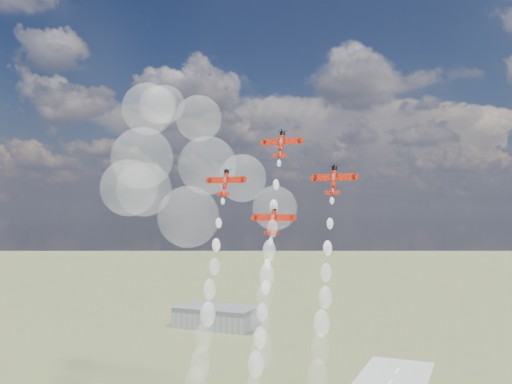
{
  "coord_description": "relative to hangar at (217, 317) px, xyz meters",
  "views": [
    {
      "loc": [
        40.13,
        -128.7,
        74.05
      ],
      "look_at": [
        -16.35,
        2.41,
        79.03
      ],
      "focal_mm": 38.0,
      "sensor_mm": 36.0,
      "label": 1
    }
  ],
  "objects": [
    {
      "name": "hangar",
      "position": [
        0.0,
        0.0,
        0.0
      ],
      "size": [
        50.0,
        28.0,
        13.0
      ],
      "color": "gray",
      "rests_on": "ground"
    },
    {
      "name": "smoke_trail_right",
      "position": [
        124.84,
        -190.43,
        34.07
      ],
      "size": [
        5.67,
        17.5,
        48.43
      ],
      "color": "white",
      "rests_on": "plane_right"
    },
    {
      "name": "smoke_trail_lead",
      "position": [
        109.78,
        -187.05,
        44.0
      ],
      "size": [
        5.85,
        16.47,
        48.81
      ],
      "color": "white",
      "rests_on": "plane_lead"
    },
    {
      "name": "plane_right",
      "position": [
        124.73,
        -177.65,
        75.34
      ],
      "size": [
        10.61,
        4.33,
        7.38
      ],
      "rotation": [
        1.27,
        0.0,
        0.0
      ],
      "color": "#B91A09",
      "rests_on": "ground"
    },
    {
      "name": "smoke_trail_left",
      "position": [
        94.54,
        -190.04,
        34.13
      ],
      "size": [
        5.24,
        16.62,
        47.82
      ],
      "color": "white",
      "rests_on": "plane_left"
    },
    {
      "name": "plane_lead",
      "position": [
        109.65,
        -174.55,
        85.43
      ],
      "size": [
        10.61,
        4.33,
        7.38
      ],
      "rotation": [
        1.27,
        0.0,
        0.0
      ],
      "color": "#B91A09",
      "rests_on": "ground"
    },
    {
      "name": "plane_slot",
      "position": [
        109.65,
        -180.75,
        65.25
      ],
      "size": [
        10.61,
        4.33,
        7.38
      ],
      "rotation": [
        1.27,
        0.0,
        0.0
      ],
      "color": "#B91A09",
      "rests_on": "ground"
    },
    {
      "name": "drifted_smoke_cloud",
      "position": [
        64.02,
        -153.93,
        81.97
      ],
      "size": [
        70.18,
        42.95,
        55.58
      ],
      "color": "white",
      "rests_on": "ground"
    },
    {
      "name": "plane_left",
      "position": [
        94.57,
        -177.65,
        75.34
      ],
      "size": [
        10.61,
        4.33,
        7.38
      ],
      "rotation": [
        1.27,
        0.0,
        0.0
      ],
      "color": "#B91A09",
      "rests_on": "ground"
    }
  ]
}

